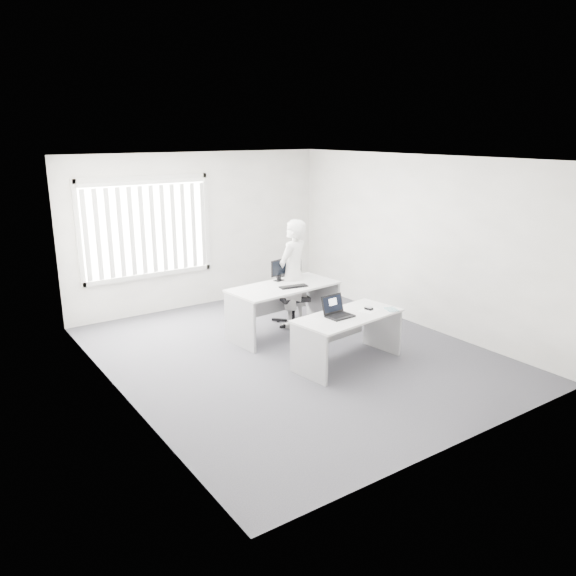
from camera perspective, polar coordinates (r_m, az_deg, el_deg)
ground at (r=8.30m, az=0.47°, el=-6.67°), size 6.00×6.00×0.00m
wall_back at (r=10.43m, az=-9.04°, el=5.80°), size 5.00×0.02×2.80m
wall_front at (r=5.76m, az=17.85°, el=-2.84°), size 5.00×0.02×2.80m
wall_left at (r=6.80m, az=-17.06°, el=0.01°), size 0.02×6.00×2.80m
wall_right at (r=9.50m, az=13.00°, el=4.63°), size 0.02×6.00×2.80m
ceiling at (r=7.68m, az=0.52°, el=13.03°), size 5.00×6.00×0.02m
window at (r=9.98m, az=-14.18°, el=5.95°), size 2.32×0.06×1.76m
blinds at (r=9.93m, az=-14.04°, el=5.74°), size 2.20×0.10×1.50m
desk_near at (r=7.84m, az=6.10°, el=-4.10°), size 1.65×0.94×0.71m
desk_far at (r=8.90m, az=-0.44°, el=-1.14°), size 1.83×0.99×0.80m
office_chair at (r=9.49m, az=0.40°, el=-1.65°), size 0.73×0.73×1.06m
person at (r=9.21m, az=0.50°, el=1.47°), size 0.77×0.66×1.79m
laptop at (r=7.63m, az=5.33°, el=-1.95°), size 0.38×0.34×0.28m
paper_sheet at (r=8.01m, az=8.24°, el=-2.24°), size 0.34×0.29×0.00m
mouse at (r=8.02m, az=8.21°, el=-2.02°), size 0.09×0.13×0.05m
booklet at (r=8.08m, az=10.47°, el=-2.14°), size 0.21×0.24×0.01m
keyboard at (r=8.75m, az=0.57°, el=0.15°), size 0.46×0.22×0.02m
monitor at (r=9.09m, az=-0.94°, el=1.83°), size 0.37×0.19×0.35m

